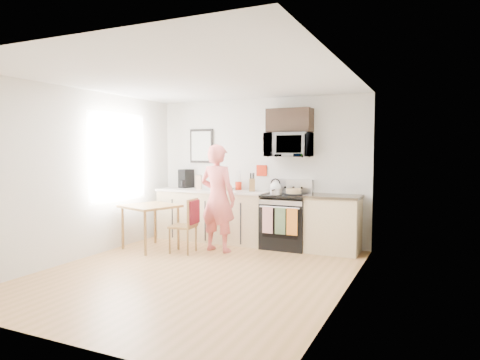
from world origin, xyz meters
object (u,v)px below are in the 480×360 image
at_px(person, 218,198).
at_px(cake, 294,192).
at_px(range, 286,222).
at_px(dining_table, 150,210).
at_px(chair, 190,218).
at_px(microwave, 289,145).

distance_m(person, cake, 1.28).
height_order(range, dining_table, range).
xyz_separation_m(person, chair, (-0.34, -0.32, -0.31)).
xyz_separation_m(microwave, chair, (-1.29, -1.13, -1.19)).
bearing_deg(microwave, person, -139.73).
bearing_deg(microwave, range, -89.94).
bearing_deg(microwave, cake, -44.14).
bearing_deg(chair, dining_table, 175.54).
bearing_deg(dining_table, person, 17.71).
xyz_separation_m(range, cake, (0.14, -0.03, 0.54)).
bearing_deg(range, cake, -11.98).
height_order(microwave, person, microwave).
relative_size(range, microwave, 1.53).
xyz_separation_m(range, person, (-0.95, -0.70, 0.45)).
bearing_deg(person, range, -137.72).
relative_size(person, dining_table, 2.01).
bearing_deg(cake, range, 168.02).
height_order(person, cake, person).
relative_size(range, chair, 1.30).
distance_m(person, chair, 0.56).
xyz_separation_m(range, chair, (-1.29, -1.02, 0.14)).
bearing_deg(cake, chair, -145.19).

